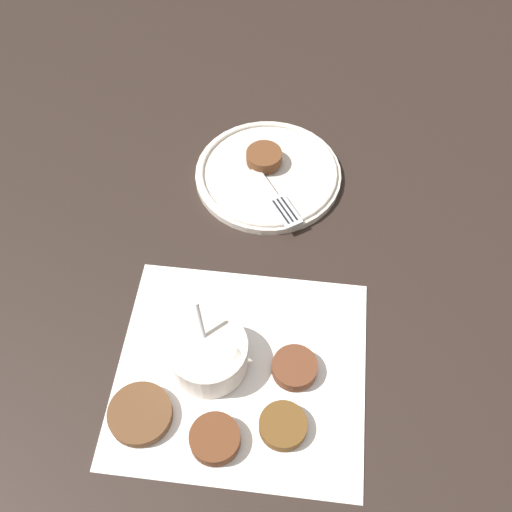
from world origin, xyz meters
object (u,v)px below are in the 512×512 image
(sauce_bowl, at_px, (209,355))
(fork, at_px, (275,197))
(fritter_on_plate, at_px, (264,157))
(serving_plate, at_px, (268,173))

(sauce_bowl, relative_size, fork, 0.85)
(fritter_on_plate, xyz_separation_m, fork, (0.04, -0.07, -0.01))
(serving_plate, xyz_separation_m, fork, (0.03, -0.05, 0.01))
(sauce_bowl, height_order, fritter_on_plate, sauce_bowl)
(fritter_on_plate, bearing_deg, sauce_bowl, -84.70)
(fork, bearing_deg, serving_plate, 116.34)
(sauce_bowl, xyz_separation_m, fritter_on_plate, (-0.03, 0.35, 0.00))
(serving_plate, height_order, fork, fork)
(serving_plate, distance_m, fritter_on_plate, 0.03)
(fritter_on_plate, bearing_deg, serving_plate, -52.97)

